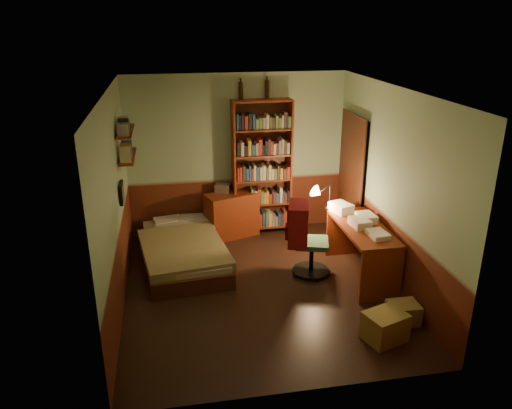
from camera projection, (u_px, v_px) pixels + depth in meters
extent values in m
cube|color=black|center=(259.00, 288.00, 6.68)|extent=(3.50, 4.00, 0.02)
cube|color=silver|center=(260.00, 90.00, 5.75)|extent=(3.50, 4.00, 0.02)
cube|color=#97B68E|center=(237.00, 155.00, 8.06)|extent=(3.50, 0.02, 2.60)
cube|color=#97B68E|center=(114.00, 205.00, 5.92)|extent=(0.02, 4.00, 2.60)
cube|color=#97B68E|center=(392.00, 188.00, 6.50)|extent=(0.02, 4.00, 2.60)
cube|color=#97B68E|center=(302.00, 273.00, 4.36)|extent=(3.50, 0.02, 2.60)
cube|color=black|center=(352.00, 180.00, 7.80)|extent=(0.06, 0.90, 2.00)
cube|color=#391A0E|center=(350.00, 180.00, 7.79)|extent=(0.02, 0.98, 2.08)
cube|color=olive|center=(183.00, 242.00, 7.30)|extent=(1.26, 2.11, 0.60)
cube|color=maroon|center=(232.00, 215.00, 8.14)|extent=(0.91, 0.65, 0.73)
cube|color=#B2B2B7|center=(223.00, 188.00, 8.09)|extent=(0.28, 0.24, 0.13)
cube|color=maroon|center=(262.00, 168.00, 8.05)|extent=(0.96, 0.33, 2.20)
cylinder|color=black|center=(241.00, 91.00, 7.66)|extent=(0.09, 0.09, 0.26)
cylinder|color=black|center=(267.00, 89.00, 7.72)|extent=(0.10, 0.10, 0.28)
cube|color=maroon|center=(361.00, 251.00, 6.85)|extent=(0.59, 1.41, 0.75)
cube|color=silver|center=(341.00, 208.00, 7.19)|extent=(0.33, 0.38, 0.13)
cone|color=black|center=(330.00, 189.00, 7.21)|extent=(0.23, 0.23, 0.62)
cube|color=#2E5337|center=(312.00, 239.00, 6.87)|extent=(0.63, 0.59, 1.06)
cube|color=maroon|center=(309.00, 183.00, 6.55)|extent=(0.44, 0.55, 0.57)
cube|color=maroon|center=(128.00, 156.00, 6.84)|extent=(0.20, 0.90, 0.03)
cube|color=maroon|center=(125.00, 131.00, 6.72)|extent=(0.20, 0.90, 0.03)
cube|color=black|center=(122.00, 193.00, 6.50)|extent=(0.04, 0.32, 0.26)
cube|color=olive|center=(385.00, 327.00, 5.56)|extent=(0.53, 0.48, 0.33)
cube|color=olive|center=(403.00, 313.00, 5.89)|extent=(0.36, 0.29, 0.25)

